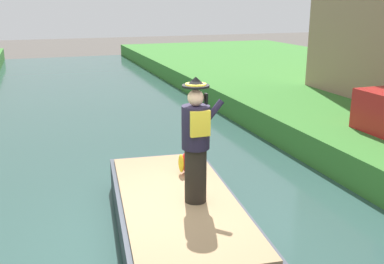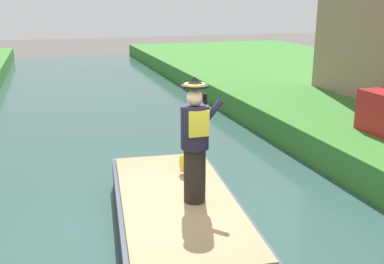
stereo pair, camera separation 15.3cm
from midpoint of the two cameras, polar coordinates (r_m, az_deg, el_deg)
ground_plane at (r=6.98m, az=-1.98°, el=-14.21°), size 80.00×80.00×0.00m
canal_water at (r=6.96m, az=-1.98°, el=-13.85°), size 7.17×48.00×0.10m
boat at (r=6.92m, az=-2.41°, el=-10.71°), size 2.24×4.37×0.61m
person_pirate at (r=6.35m, az=-0.18°, el=-1.19°), size 0.61×0.42×1.85m
parrot_plush at (r=7.60m, az=-0.95°, el=-3.59°), size 0.36×0.34×0.57m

